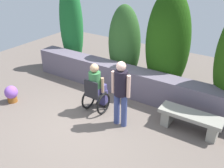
% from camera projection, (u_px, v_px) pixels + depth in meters
% --- Properties ---
extents(ground_plane, '(12.55, 12.55, 0.00)m').
position_uv_depth(ground_plane, '(90.00, 124.00, 6.33)').
color(ground_plane, '#675B54').
extents(stone_retaining_wall, '(6.53, 0.56, 0.80)m').
position_uv_depth(stone_retaining_wall, '(128.00, 81.00, 7.53)').
color(stone_retaining_wall, slate).
rests_on(stone_retaining_wall, ground).
extents(hedge_backdrop, '(6.75, 1.16, 3.00)m').
position_uv_depth(hedge_backdrop, '(167.00, 46.00, 7.14)').
color(hedge_backdrop, '#1D682D').
rests_on(hedge_backdrop, ground).
extents(stone_bench, '(1.44, 0.47, 0.46)m').
position_uv_depth(stone_bench, '(190.00, 119.00, 5.98)').
color(stone_bench, gray).
rests_on(stone_bench, ground).
extents(person_in_wheelchair, '(0.53, 0.66, 1.33)m').
position_uv_depth(person_in_wheelchair, '(96.00, 89.00, 6.62)').
color(person_in_wheelchair, black).
rests_on(person_in_wheelchair, ground).
extents(person_standing_companion, '(0.49, 0.30, 1.63)m').
position_uv_depth(person_standing_companion, '(121.00, 90.00, 5.90)').
color(person_standing_companion, '#39457C').
rests_on(person_standing_companion, ground).
extents(flower_pot_terracotta_by_wall, '(0.35, 0.35, 0.48)m').
position_uv_depth(flower_pot_terracotta_by_wall, '(11.00, 94.00, 7.17)').
color(flower_pot_terracotta_by_wall, '#975720').
rests_on(flower_pot_terracotta_by_wall, ground).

